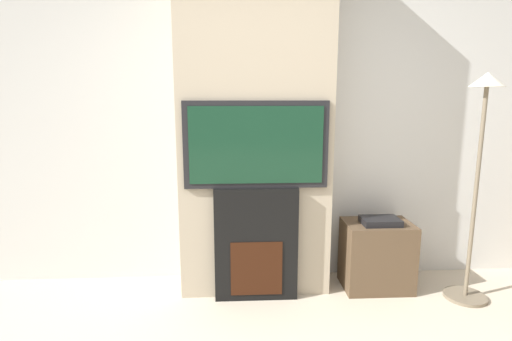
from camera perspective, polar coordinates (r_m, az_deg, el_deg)
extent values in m
cube|color=silver|center=(3.27, -0.38, 7.57)|extent=(6.00, 0.06, 2.70)
cube|color=tan|center=(3.05, -0.19, 7.35)|extent=(1.14, 0.39, 2.70)
cube|color=black|center=(3.05, 0.00, -10.34)|extent=(0.62, 0.14, 0.86)
cube|color=#33160A|center=(3.05, 0.07, -13.86)|extent=(0.38, 0.01, 0.41)
cube|color=black|center=(2.87, 0.00, 3.70)|extent=(1.04, 0.06, 0.63)
cube|color=#143823|center=(2.84, 0.03, 3.62)|extent=(0.96, 0.01, 0.55)
cylinder|color=#726651|center=(3.58, 27.68, -15.62)|extent=(0.31, 0.31, 0.03)
cylinder|color=#726651|center=(3.33, 28.85, -3.20)|extent=(0.03, 0.03, 1.56)
cone|color=silver|center=(3.25, 30.17, 11.18)|extent=(0.24, 0.24, 0.10)
cube|color=brown|center=(3.39, 16.84, -11.51)|extent=(0.53, 0.37, 0.54)
cube|color=black|center=(3.26, 17.34, -6.92)|extent=(0.29, 0.20, 0.05)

